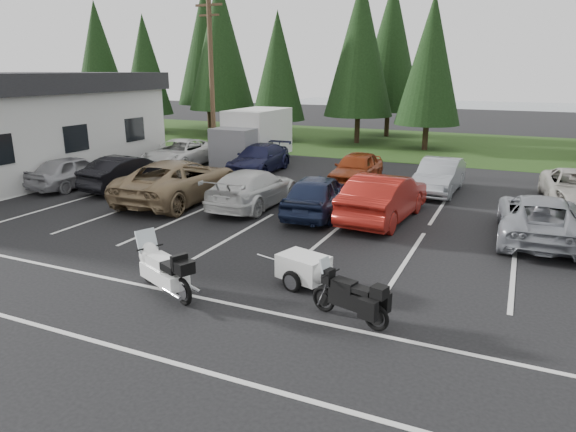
% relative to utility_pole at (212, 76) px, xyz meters
% --- Properties ---
extents(ground, '(120.00, 120.00, 0.00)m').
position_rel_utility_pole_xyz_m(ground, '(10.00, -12.00, -4.70)').
color(ground, black).
rests_on(ground, ground).
extents(grass_strip, '(80.00, 16.00, 0.01)m').
position_rel_utility_pole_xyz_m(grass_strip, '(10.00, 12.00, -4.69)').
color(grass_strip, '#213C13').
rests_on(grass_strip, ground).
extents(lake_water, '(70.00, 50.00, 0.02)m').
position_rel_utility_pole_xyz_m(lake_water, '(14.00, 43.00, -4.70)').
color(lake_water, slate).
rests_on(lake_water, ground).
extents(utility_pole, '(1.60, 0.26, 9.00)m').
position_rel_utility_pole_xyz_m(utility_pole, '(0.00, 0.00, 0.00)').
color(utility_pole, '#473321').
rests_on(utility_pole, ground).
extents(box_truck, '(2.40, 5.60, 2.90)m').
position_rel_utility_pole_xyz_m(box_truck, '(2.00, 0.50, -3.25)').
color(box_truck, silver).
rests_on(box_truck, ground).
extents(stall_markings, '(32.00, 16.00, 0.01)m').
position_rel_utility_pole_xyz_m(stall_markings, '(10.00, -10.00, -4.69)').
color(stall_markings, silver).
rests_on(stall_markings, ground).
extents(conifer_0, '(4.58, 4.58, 10.66)m').
position_rel_utility_pole_xyz_m(conifer_0, '(-18.00, 10.50, 1.53)').
color(conifer_0, '#332316').
rests_on(conifer_0, ground).
extents(conifer_1, '(3.96, 3.96, 9.22)m').
position_rel_utility_pole_xyz_m(conifer_1, '(-12.00, 9.20, 0.69)').
color(conifer_1, '#332316').
rests_on(conifer_1, ground).
extents(conifer_2, '(5.10, 5.10, 11.89)m').
position_rel_utility_pole_xyz_m(conifer_2, '(-6.00, 10.80, 2.25)').
color(conifer_2, '#332316').
rests_on(conifer_2, ground).
extents(conifer_3, '(3.87, 3.87, 9.02)m').
position_rel_utility_pole_xyz_m(conifer_3, '(-0.50, 9.40, 0.57)').
color(conifer_3, '#332316').
rests_on(conifer_3, ground).
extents(conifer_4, '(4.80, 4.80, 11.17)m').
position_rel_utility_pole_xyz_m(conifer_4, '(5.00, 10.90, 1.83)').
color(conifer_4, '#332316').
rests_on(conifer_4, ground).
extents(conifer_5, '(4.14, 4.14, 9.63)m').
position_rel_utility_pole_xyz_m(conifer_5, '(10.00, 9.60, 0.93)').
color(conifer_5, '#332316').
rests_on(conifer_5, ground).
extents(conifer_back_a, '(5.28, 5.28, 12.30)m').
position_rel_utility_pole_xyz_m(conifer_back_a, '(-10.00, 15.00, 2.49)').
color(conifer_back_a, '#332316').
rests_on(conifer_back_a, ground).
extents(conifer_back_b, '(4.97, 4.97, 11.58)m').
position_rel_utility_pole_xyz_m(conifer_back_b, '(6.00, 15.50, 2.07)').
color(conifer_back_b, '#332316').
rests_on(conifer_back_b, ground).
extents(car_near_0, '(1.91, 4.28, 1.43)m').
position_rel_utility_pole_xyz_m(car_near_0, '(-2.19, -8.09, -3.98)').
color(car_near_0, '#A3A3A7').
rests_on(car_near_0, ground).
extents(car_near_1, '(2.01, 4.61, 1.48)m').
position_rel_utility_pole_xyz_m(car_near_1, '(0.30, -7.32, -3.96)').
color(car_near_1, black).
rests_on(car_near_1, ground).
extents(car_near_2, '(3.01, 6.08, 1.66)m').
position_rel_utility_pole_xyz_m(car_near_2, '(3.52, -8.18, -3.87)').
color(car_near_2, '#8A7150').
rests_on(car_near_2, ground).
extents(car_near_3, '(2.02, 4.93, 1.43)m').
position_rel_utility_pole_xyz_m(car_near_3, '(6.62, -7.72, -3.98)').
color(car_near_3, silver).
rests_on(car_near_3, ground).
extents(car_near_4, '(2.16, 4.55, 1.50)m').
position_rel_utility_pole_xyz_m(car_near_4, '(9.30, -7.83, -3.95)').
color(car_near_4, '#17203B').
rests_on(car_near_4, ground).
extents(car_near_5, '(2.13, 5.08, 1.63)m').
position_rel_utility_pole_xyz_m(car_near_5, '(11.61, -7.52, -3.88)').
color(car_near_5, maroon).
rests_on(car_near_5, ground).
extents(car_near_6, '(2.54, 5.14, 1.40)m').
position_rel_utility_pole_xyz_m(car_near_6, '(16.48, -7.65, -4.00)').
color(car_near_6, gray).
rests_on(car_near_6, ground).
extents(car_far_0, '(2.92, 5.44, 1.45)m').
position_rel_utility_pole_xyz_m(car_far_0, '(-0.86, -2.14, -3.97)').
color(car_far_0, white).
rests_on(car_far_0, ground).
extents(car_far_1, '(2.23, 4.91, 1.40)m').
position_rel_utility_pole_xyz_m(car_far_1, '(3.72, -1.68, -4.00)').
color(car_far_1, '#161839').
rests_on(car_far_1, ground).
extents(car_far_2, '(1.77, 4.31, 1.46)m').
position_rel_utility_pole_xyz_m(car_far_2, '(9.04, -2.37, -3.97)').
color(car_far_2, maroon).
rests_on(car_far_2, ground).
extents(car_far_3, '(1.70, 4.40, 1.43)m').
position_rel_utility_pole_xyz_m(car_far_3, '(12.72, -2.49, -3.98)').
color(car_far_3, gray).
rests_on(car_far_3, ground).
extents(car_far_4, '(2.58, 4.94, 1.33)m').
position_rel_utility_pole_xyz_m(car_far_4, '(17.83, -2.46, -4.03)').
color(car_far_4, '#AFABA0').
rests_on(car_far_4, ground).
extents(touring_motorcycle, '(2.63, 1.73, 1.40)m').
position_rel_utility_pole_xyz_m(touring_motorcycle, '(8.51, -15.63, -4.00)').
color(touring_motorcycle, white).
rests_on(touring_motorcycle, ground).
extents(cargo_trailer, '(1.89, 1.38, 0.78)m').
position_rel_utility_pole_xyz_m(cargo_trailer, '(11.26, -13.85, -4.31)').
color(cargo_trailer, silver).
rests_on(cargo_trailer, ground).
extents(adventure_motorcycle, '(2.19, 1.27, 1.26)m').
position_rel_utility_pole_xyz_m(adventure_motorcycle, '(12.83, -15.15, -4.07)').
color(adventure_motorcycle, black).
rests_on(adventure_motorcycle, ground).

